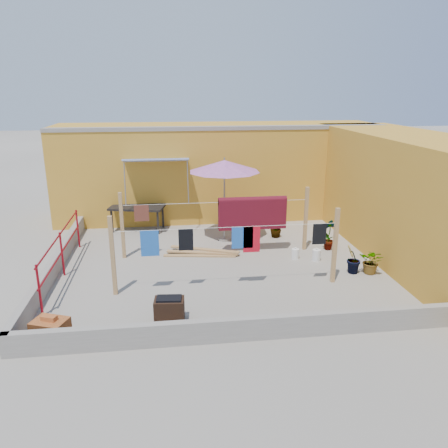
{
  "coord_description": "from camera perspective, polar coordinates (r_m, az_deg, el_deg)",
  "views": [
    {
      "loc": [
        -1.24,
        -10.41,
        4.36
      ],
      "look_at": [
        0.14,
        0.3,
        1.0
      ],
      "focal_mm": 35.0,
      "sensor_mm": 36.0,
      "label": 1
    }
  ],
  "objects": [
    {
      "name": "brick_stack",
      "position": [
        8.6,
        -21.7,
        -12.81
      ],
      "size": [
        0.71,
        0.62,
        0.52
      ],
      "color": "#A15325",
      "rests_on": "ground"
    },
    {
      "name": "clothesline_rig",
      "position": [
        11.61,
        2.96,
        0.82
      ],
      "size": [
        5.09,
        2.35,
        1.8
      ],
      "color": "tan",
      "rests_on": "ground"
    },
    {
      "name": "wall_right",
      "position": [
        12.55,
        23.77,
        3.11
      ],
      "size": [
        2.4,
        9.0,
        3.2
      ],
      "primitive_type": "cube",
      "color": "#BF872A",
      "rests_on": "ground"
    },
    {
      "name": "ground",
      "position": [
        11.36,
        -0.53,
        -5.28
      ],
      "size": [
        80.0,
        80.0,
        0.0
      ],
      "primitive_type": "plane",
      "color": "#9E998E",
      "rests_on": "ground"
    },
    {
      "name": "white_basin",
      "position": [
        9.06,
        15.84,
        -11.89
      ],
      "size": [
        0.48,
        0.48,
        0.08
      ],
      "color": "silver",
      "rests_on": "ground"
    },
    {
      "name": "patio_umbrella",
      "position": [
        12.58,
        0.06,
        7.53
      ],
      "size": [
        2.16,
        2.16,
        2.48
      ],
      "color": "gray",
      "rests_on": "ground"
    },
    {
      "name": "plant_back_b",
      "position": [
        13.38,
        6.78,
        -0.47
      ],
      "size": [
        0.44,
        0.44,
        0.61
      ],
      "primitive_type": "imported",
      "rotation": [
        0.0,
        0.0,
        1.19
      ],
      "color": "#205919",
      "rests_on": "ground"
    },
    {
      "name": "plant_right_a",
      "position": [
        12.57,
        13.6,
        -1.27
      ],
      "size": [
        0.52,
        0.38,
        0.92
      ],
      "primitive_type": "imported",
      "rotation": [
        0.0,
        0.0,
        3.03
      ],
      "color": "#205919",
      "rests_on": "ground"
    },
    {
      "name": "plant_back_a",
      "position": [
        13.56,
        2.99,
        0.29
      ],
      "size": [
        0.95,
        0.93,
        0.8
      ],
      "primitive_type": "imported",
      "rotation": [
        0.0,
        0.0,
        0.62
      ],
      "color": "#205919",
      "rests_on": "ground"
    },
    {
      "name": "green_hose",
      "position": [
        13.53,
        12.63,
        -1.78
      ],
      "size": [
        0.51,
        0.51,
        0.08
      ],
      "color": "#1E7319",
      "rests_on": "ground"
    },
    {
      "name": "plant_right_b",
      "position": [
        11.13,
        16.48,
        -4.44
      ],
      "size": [
        0.53,
        0.51,
        0.74
      ],
      "primitive_type": "imported",
      "rotation": [
        0.0,
        0.0,
        3.82
      ],
      "color": "#205919",
      "rests_on": "ground"
    },
    {
      "name": "water_jug_b",
      "position": [
        11.83,
        9.28,
        -3.85
      ],
      "size": [
        0.2,
        0.2,
        0.32
      ],
      "color": "silver",
      "rests_on": "ground"
    },
    {
      "name": "parapet_left",
      "position": [
        11.56,
        -21.13,
        -4.92
      ],
      "size": [
        0.16,
        7.3,
        0.44
      ],
      "primitive_type": "cube",
      "color": "gray",
      "rests_on": "ground"
    },
    {
      "name": "red_railing",
      "position": [
        11.15,
        -20.48,
        -2.89
      ],
      "size": [
        0.05,
        4.2,
        1.1
      ],
      "color": "maroon",
      "rests_on": "ground"
    },
    {
      "name": "outdoor_table",
      "position": [
        14.13,
        -11.27,
        2.0
      ],
      "size": [
        1.83,
        1.2,
        0.79
      ],
      "color": "black",
      "rests_on": "ground"
    },
    {
      "name": "wall_back",
      "position": [
        15.45,
        -0.8,
        7.04
      ],
      "size": [
        11.0,
        3.27,
        3.21
      ],
      "color": "#BF872A",
      "rests_on": "ground"
    },
    {
      "name": "plant_right_c",
      "position": [
        11.29,
        18.74,
        -4.64
      ],
      "size": [
        0.76,
        0.75,
        0.64
      ],
      "primitive_type": "imported",
      "rotation": [
        0.0,
        0.0,
        5.58
      ],
      "color": "#205919",
      "rests_on": "ground"
    },
    {
      "name": "parapet_front",
      "position": [
        8.09,
        2.58,
        -13.52
      ],
      "size": [
        8.3,
        0.16,
        0.44
      ],
      "primitive_type": "cube",
      "color": "gray",
      "rests_on": "ground"
    },
    {
      "name": "water_jug_a",
      "position": [
        11.8,
        11.98,
        -3.99
      ],
      "size": [
        0.22,
        0.22,
        0.35
      ],
      "color": "silver",
      "rests_on": "ground"
    },
    {
      "name": "lumber_pile",
      "position": [
        11.98,
        -2.87,
        -3.75
      ],
      "size": [
        2.07,
        0.89,
        0.13
      ],
      "color": "tan",
      "rests_on": "ground"
    },
    {
      "name": "brazier",
      "position": [
        8.69,
        -7.15,
        -11.06
      ],
      "size": [
        0.6,
        0.43,
        0.52
      ],
      "color": "black",
      "rests_on": "ground"
    }
  ]
}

